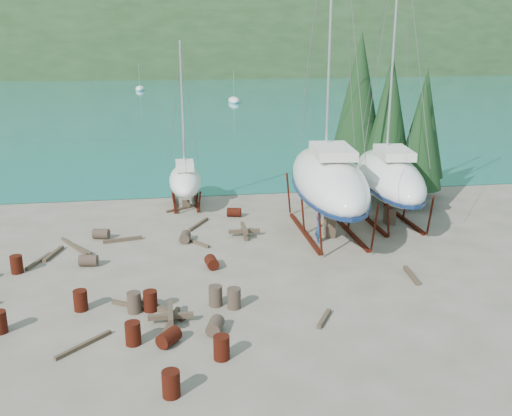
{
  "coord_description": "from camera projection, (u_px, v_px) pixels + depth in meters",
  "views": [
    {
      "loc": [
        -2.44,
        -24.83,
        10.77
      ],
      "look_at": [
        1.96,
        3.0,
        2.51
      ],
      "focal_mm": 40.0,
      "sensor_mm": 36.0,
      "label": 1
    }
  ],
  "objects": [
    {
      "name": "timber_15",
      "position": [
        74.0,
        246.0,
        30.94
      ],
      "size": [
        1.8,
        2.92,
        0.15
      ],
      "primitive_type": "cube",
      "rotation": [
        0.0,
        0.0,
        0.53
      ],
      "color": "brown",
      "rests_on": "ground"
    },
    {
      "name": "far_house_right",
      "position": [
        252.0,
        63.0,
        210.71
      ],
      "size": [
        6.6,
        5.6,
        5.6
      ],
      "color": "beige",
      "rests_on": "ground"
    },
    {
      "name": "drum_11",
      "position": [
        185.0,
        237.0,
        31.75
      ],
      "size": [
        0.71,
        0.96,
        0.58
      ],
      "primitive_type": "cylinder",
      "rotation": [
        1.57,
        0.0,
        2.99
      ],
      "color": "#2D2823",
      "rests_on": "ground"
    },
    {
      "name": "timber_8",
      "position": [
        123.0,
        240.0,
        31.91
      ],
      "size": [
        2.16,
        0.65,
        0.19
      ],
      "primitive_type": "cube",
      "rotation": [
        0.0,
        0.0,
        1.79
      ],
      "color": "brown",
      "rests_on": "ground"
    },
    {
      "name": "cypress_back_left",
      "position": [
        359.0,
        102.0,
        39.98
      ],
      "size": [
        4.14,
        4.14,
        11.5
      ],
      "color": "black",
      "rests_on": "ground"
    },
    {
      "name": "cypress_near_right",
      "position": [
        389.0,
        118.0,
        38.55
      ],
      "size": [
        3.6,
        3.6,
        10.0
      ],
      "color": "black",
      "rests_on": "ground"
    },
    {
      "name": "timber_9",
      "position": [
        183.0,
        208.0,
        37.98
      ],
      "size": [
        2.3,
        1.43,
        0.15
      ],
      "primitive_type": "cube",
      "rotation": [
        0.0,
        0.0,
        2.1
      ],
      "color": "brown",
      "rests_on": "ground"
    },
    {
      "name": "timber_17",
      "position": [
        39.0,
        261.0,
        28.84
      ],
      "size": [
        0.91,
        2.14,
        0.16
      ],
      "primitive_type": "cube",
      "rotation": [
        0.0,
        0.0,
        2.79
      ],
      "color": "brown",
      "rests_on": "ground"
    },
    {
      "name": "timber_4",
      "position": [
        80.0,
        249.0,
        30.53
      ],
      "size": [
        1.47,
        1.92,
        0.17
      ],
      "primitive_type": "cube",
      "rotation": [
        0.0,
        0.0,
        0.63
      ],
      "color": "brown",
      "rests_on": "ground"
    },
    {
      "name": "bay_water",
      "position": [
        168.0,
        61.0,
        325.54
      ],
      "size": [
        700.0,
        700.0,
        0.0
      ],
      "primitive_type": "plane",
      "color": "teal",
      "rests_on": "ground"
    },
    {
      "name": "far_hill",
      "position": [
        168.0,
        61.0,
        330.29
      ],
      "size": [
        800.0,
        360.0,
        110.0
      ],
      "primitive_type": "ellipsoid",
      "color": "#1E351A",
      "rests_on": "ground"
    },
    {
      "name": "cypress_far_right",
      "position": [
        424.0,
        124.0,
        40.11
      ],
      "size": [
        3.24,
        3.24,
        9.0
      ],
      "color": "black",
      "rests_on": "ground"
    },
    {
      "name": "timber_12",
      "position": [
        131.0,
        305.0,
        23.98
      ],
      "size": [
        1.71,
        1.15,
        0.17
      ],
      "primitive_type": "cube",
      "rotation": [
        0.0,
        0.0,
        1.01
      ],
      "color": "brown",
      "rests_on": "ground"
    },
    {
      "name": "cypress_mid_right",
      "position": [
        422.0,
        135.0,
        37.12
      ],
      "size": [
        3.06,
        3.06,
        8.5
      ],
      "color": "black",
      "rests_on": "ground"
    },
    {
      "name": "drum_14",
      "position": [
        150.0,
        301.0,
        23.59
      ],
      "size": [
        0.58,
        0.58,
        0.88
      ],
      "primitive_type": "cylinder",
      "color": "#4F190D",
      "rests_on": "ground"
    },
    {
      "name": "drum_16",
      "position": [
        134.0,
        302.0,
        23.45
      ],
      "size": [
        0.58,
        0.58,
        0.88
      ],
      "primitive_type": "cylinder",
      "color": "#2D2823",
      "rests_on": "ground"
    },
    {
      "name": "timber_5",
      "position": [
        170.0,
        323.0,
        22.53
      ],
      "size": [
        0.84,
        2.46,
        0.16
      ],
      "primitive_type": "cube",
      "rotation": [
        0.0,
        0.0,
        2.87
      ],
      "color": "brown",
      "rests_on": "ground"
    },
    {
      "name": "timber_16",
      "position": [
        160.0,
        309.0,
        23.64
      ],
      "size": [
        2.12,
        2.21,
        0.23
      ],
      "primitive_type": "cube",
      "rotation": [
        0.0,
        0.0,
        0.76
      ],
      "color": "brown",
      "rests_on": "ground"
    },
    {
      "name": "moored_boat_far",
      "position": [
        140.0,
        89.0,
        129.9
      ],
      "size": [
        2.0,
        5.0,
        6.05
      ],
      "color": "white",
      "rests_on": "ground"
    },
    {
      "name": "timber_pile_aft",
      "position": [
        244.0,
        231.0,
        32.69
      ],
      "size": [
        1.8,
        1.8,
        0.6
      ],
      "color": "brown",
      "rests_on": "ground"
    },
    {
      "name": "timber_2",
      "position": [
        53.0,
        254.0,
        29.78
      ],
      "size": [
        0.74,
        2.08,
        0.19
      ],
      "primitive_type": "cube",
      "rotation": [
        0.0,
        0.0,
        2.87
      ],
      "color": "brown",
      "rests_on": "ground"
    },
    {
      "name": "drum_8",
      "position": [
        17.0,
        264.0,
        27.46
      ],
      "size": [
        0.58,
        0.58,
        0.88
      ],
      "primitive_type": "cylinder",
      "color": "#4F190D",
      "rests_on": "ground"
    },
    {
      "name": "drum_15",
      "position": [
        88.0,
        260.0,
        28.35
      ],
      "size": [
        0.95,
        0.69,
        0.58
      ],
      "primitive_type": "cylinder",
      "rotation": [
        1.57,
        0.0,
        1.44
      ],
      "color": "#2D2823",
      "rests_on": "ground"
    },
    {
      "name": "timber_11",
      "position": [
        196.0,
        242.0,
        31.54
      ],
      "size": [
        1.44,
        1.79,
        0.15
      ],
      "primitive_type": "cube",
      "rotation": [
        0.0,
        0.0,
        0.66
      ],
      "color": "brown",
      "rests_on": "ground"
    },
    {
      "name": "timber_pile_fore",
      "position": [
        171.0,
        316.0,
        22.57
      ],
      "size": [
        1.8,
        1.8,
        0.6
      ],
      "color": "brown",
      "rests_on": "ground"
    },
    {
      "name": "drum_4",
      "position": [
        234.0,
        212.0,
        36.35
      ],
      "size": [
        1.0,
        0.78,
        0.58
      ],
      "primitive_type": "cylinder",
      "rotation": [
        1.57,
        0.0,
        1.32
      ],
      "color": "#4F190D",
      "rests_on": "ground"
    },
    {
      "name": "ground",
      "position": [
        225.0,
        278.0,
        26.93
      ],
      "size": [
        600.0,
        600.0,
        0.0
      ],
      "primitive_type": "plane",
      "color": "#5F594B",
      "rests_on": "ground"
    },
    {
      "name": "drum_17",
      "position": [
        216.0,
        296.0,
        24.06
      ],
      "size": [
        0.58,
        0.58,
        0.88
      ],
      "primitive_type": "cylinder",
      "color": "#2D2823",
      "rests_on": "ground"
    },
    {
      "name": "timber_10",
      "position": [
        198.0,
        224.0,
        34.61
      ],
      "size": [
        1.37,
        2.29,
        0.16
      ],
      "primitive_type": "cube",
      "rotation": [
        0.0,
        0.0,
        2.64
      ],
      "color": "brown",
      "rests_on": "ground"
    },
    {
      "name": "drum_3",
      "position": [
        171.0,
        384.0,
        17.88
      ],
      "size": [
        0.58,
        0.58,
        0.88
      ],
      "primitive_type": "cylinder",
      "color": "#4F190D",
      "rests_on": "ground"
    },
    {
      "name": "large_sailboat_far",
      "position": [
        389.0,
        176.0,
        34.76
      ],
      "size": [
        4.78,
        11.54,
        17.71
      ],
      "rotation": [
        0.0,
        0.0,
        -0.14
      ],
      "color": "white",
      "rests_on": "ground"
    },
    {
      "name": "drum_7",
      "position": [
        222.0,
        348.0,
        19.99
      ],
      "size": [
        0.58,
        0.58,
        0.88
      ],
      "primitive_type": "cylinder",
      "color": "#4F190D",
      "rests_on": "ground"
    },
    {
      "name": "drum_13",
      "position": [
        81.0,
        300.0,
        23.64
      ],
      "size": [
        0.58,
        0.58,
        0.88
      ],
      "primitive_type": "cylinder",
      "color": "#4F190D",
      "rests_on": "ground"
    },
    {
      "name": "small_sailboat_shore",
      "position": [
        185.0,
        180.0,
        38.37
      ],
      "size": [
        2.21,
        6.8,
        10.84
      ],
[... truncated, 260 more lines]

